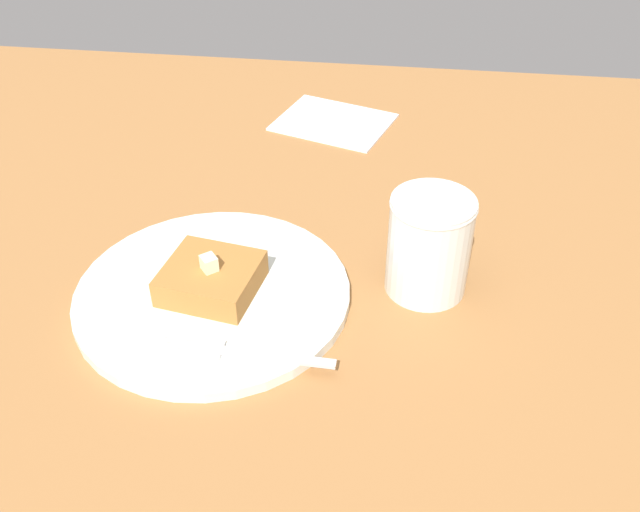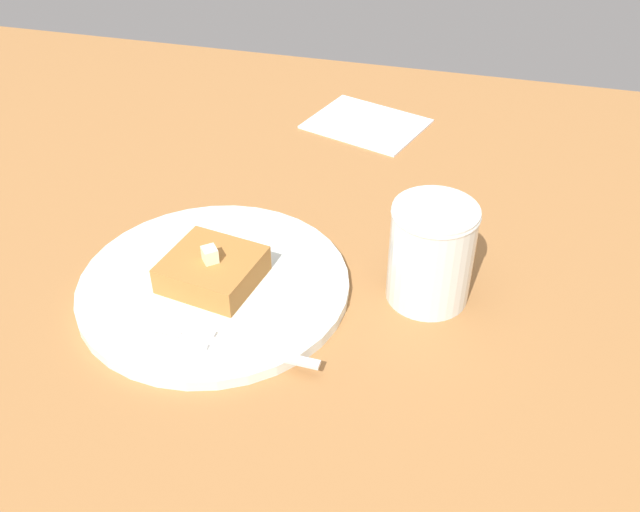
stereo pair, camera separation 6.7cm
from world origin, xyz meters
The scene contains 7 objects.
table_surface centered at (0.00, 0.00, 1.34)cm, with size 126.19×126.19×2.68cm, color #A06A3A.
plate centered at (3.65, 3.97, 3.32)cm, with size 26.64×26.64×1.13cm.
toast_slice_center centered at (3.65, 3.97, 5.20)cm, with size 8.61×8.11×2.77cm, color #AC6E32.
butter_pat_primary centered at (3.73, 3.61, 7.32)cm, with size 1.47×1.32×1.47cm, color #F7F1C4.
fork centered at (7.60, -4.22, 3.99)cm, with size 16.04×2.31×0.36cm.
syrup_jar centered at (24.06, 8.47, 7.41)cm, with size 8.16×8.16×10.18cm.
napkin centered at (11.08, 42.20, 2.83)cm, with size 14.90×11.85×0.30cm, color white.
Camera 2 is at (27.37, -45.51, 48.49)cm, focal length 40.00 mm.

